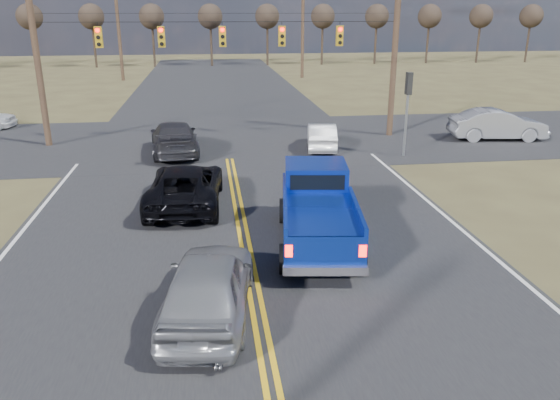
{
  "coord_description": "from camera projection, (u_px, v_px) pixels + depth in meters",
  "views": [
    {
      "loc": [
        -0.96,
        -10.57,
        6.49
      ],
      "look_at": [
        0.97,
        3.71,
        1.5
      ],
      "focal_mm": 35.0,
      "sensor_mm": 36.0,
      "label": 1
    }
  ],
  "objects": [
    {
      "name": "pickup_truck",
      "position": [
        318.0,
        210.0,
        15.86
      ],
      "size": [
        2.82,
        5.81,
        2.1
      ],
      "rotation": [
        0.0,
        0.0,
        -0.14
      ],
      "color": "black",
      "rests_on": "ground"
    },
    {
      "name": "black_suv",
      "position": [
        186.0,
        186.0,
        19.05
      ],
      "size": [
        2.78,
        5.41,
        1.46
      ],
      "primitive_type": "imported",
      "rotation": [
        0.0,
        0.0,
        3.07
      ],
      "color": "black",
      "rests_on": "ground"
    },
    {
      "name": "ground",
      "position": [
        259.0,
        319.0,
        12.14
      ],
      "size": [
        160.0,
        160.0,
        0.0
      ],
      "primitive_type": "plane",
      "color": "brown",
      "rests_on": "ground"
    },
    {
      "name": "silver_suv",
      "position": [
        208.0,
        285.0,
        12.03
      ],
      "size": [
        2.45,
        4.75,
        1.55
      ],
      "primitive_type": "imported",
      "rotation": [
        0.0,
        0.0,
        3.0
      ],
      "color": "gray",
      "rests_on": "ground"
    },
    {
      "name": "white_car_queue",
      "position": [
        322.0,
        136.0,
        27.04
      ],
      "size": [
        1.96,
        4.02,
        1.27
      ],
      "primitive_type": "imported",
      "rotation": [
        0.0,
        0.0,
        2.98
      ],
      "color": "white",
      "rests_on": "ground"
    },
    {
      "name": "road_cross",
      "position": [
        226.0,
        140.0,
        29.0
      ],
      "size": [
        120.0,
        12.0,
        0.02
      ],
      "primitive_type": "cube",
      "color": "#28282B",
      "rests_on": "ground"
    },
    {
      "name": "treeline",
      "position": [
        217.0,
        24.0,
        35.52
      ],
      "size": [
        87.0,
        117.8,
        7.4
      ],
      "color": "#33261C",
      "rests_on": "ground"
    },
    {
      "name": "dgrey_car_queue",
      "position": [
        174.0,
        138.0,
        26.08
      ],
      "size": [
        2.62,
        5.44,
        1.53
      ],
      "primitive_type": "imported",
      "rotation": [
        0.0,
        0.0,
        3.23
      ],
      "color": "#323136",
      "rests_on": "ground"
    },
    {
      "name": "cross_car_east_near",
      "position": [
        498.0,
        125.0,
        28.9
      ],
      "size": [
        2.31,
        5.1,
        1.62
      ],
      "primitive_type": "imported",
      "rotation": [
        0.0,
        0.0,
        1.45
      ],
      "color": "gray",
      "rests_on": "ground"
    },
    {
      "name": "utility_poles",
      "position": [
        223.0,
        39.0,
        26.35
      ],
      "size": [
        19.6,
        58.32,
        10.0
      ],
      "color": "#473323",
      "rests_on": "ground"
    },
    {
      "name": "road_main",
      "position": [
        234.0,
        185.0,
        21.51
      ],
      "size": [
        14.0,
        120.0,
        0.02
      ],
      "primitive_type": "cube",
      "color": "#28282B",
      "rests_on": "ground"
    },
    {
      "name": "signal_gantry",
      "position": [
        233.0,
        42.0,
        27.2
      ],
      "size": [
        19.6,
        4.83,
        10.0
      ],
      "color": "#473323",
      "rests_on": "ground"
    }
  ]
}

